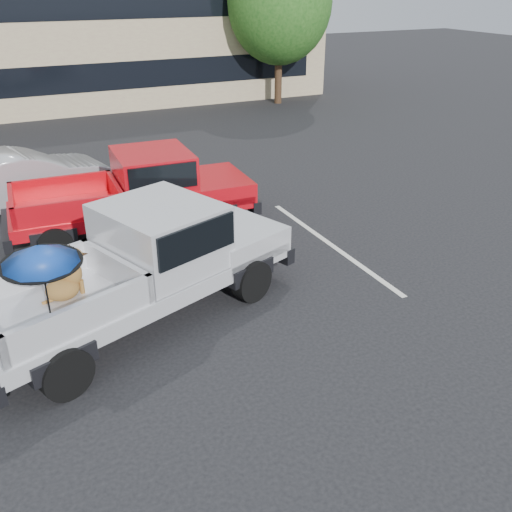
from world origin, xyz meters
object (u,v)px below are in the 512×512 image
object	(u,v)px
silver_pickup	(150,256)
silver_sedan	(24,179)
tree_right	(280,2)
red_pickup	(147,188)

from	to	relation	value
silver_pickup	silver_sedan	bearing A→B (deg)	82.38
tree_right	red_pickup	distance (m)	15.12
silver_pickup	red_pickup	size ratio (longest dim) A/B	1.09
silver_pickup	red_pickup	bearing A→B (deg)	54.35
red_pickup	silver_sedan	size ratio (longest dim) A/B	1.29
red_pickup	silver_sedan	bearing A→B (deg)	133.85
silver_pickup	red_pickup	xyz separation A→B (m)	(0.94, 3.51, -0.07)
silver_pickup	silver_sedan	distance (m)	6.40
red_pickup	tree_right	bearing A→B (deg)	53.95
tree_right	red_pickup	xyz separation A→B (m)	(-9.25, -11.52, -3.23)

